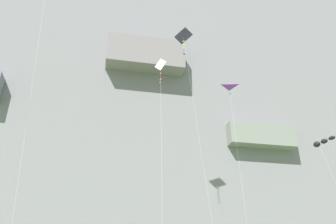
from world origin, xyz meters
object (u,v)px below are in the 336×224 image
kite_delta_mid_left (230,97)px  kite_diamond_front_field (184,39)px  kite_diamond_high_right (161,72)px  kite_windsock_upper_left (324,142)px

kite_delta_mid_left → kite_diamond_front_field: 10.56m
kite_diamond_high_right → kite_diamond_front_field: size_ratio=0.66×
kite_windsock_upper_left → kite_diamond_high_right: bearing=-166.8°
kite_delta_mid_left → kite_windsock_upper_left: (9.58, -4.44, -7.61)m
kite_diamond_high_right → kite_windsock_upper_left: 21.81m
kite_diamond_high_right → kite_diamond_front_field: 15.15m
kite_diamond_high_right → kite_windsock_upper_left: bearing=13.2°
kite_diamond_high_right → kite_windsock_upper_left: kite_diamond_high_right is taller
kite_delta_mid_left → kite_diamond_high_right: bearing=-140.4°
kite_delta_mid_left → kite_windsock_upper_left: 13.01m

